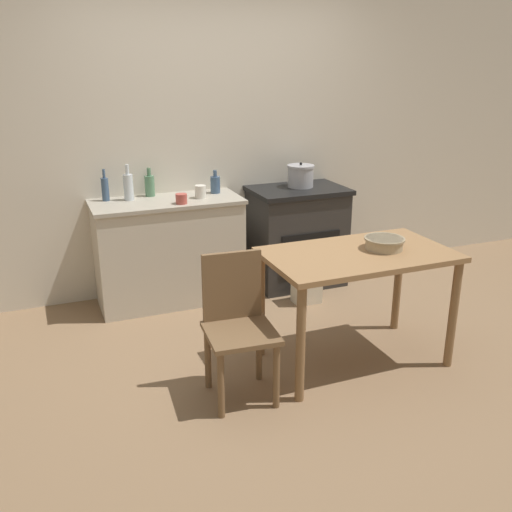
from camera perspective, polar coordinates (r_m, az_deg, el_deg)
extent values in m
plane|color=#896B4C|center=(3.95, 3.12, -10.31)|extent=(14.00, 14.00, 0.00)
cube|color=beige|center=(4.96, -4.48, 11.40)|extent=(8.00, 0.07, 2.55)
cube|color=beige|center=(4.76, -8.69, 0.30)|extent=(1.17, 0.51, 0.84)
cube|color=#A9A08F|center=(4.64, -8.96, 5.39)|extent=(1.20, 0.54, 0.03)
cube|color=#2D2B28|center=(5.11, 4.08, 1.80)|extent=(0.78, 0.55, 0.84)
cube|color=black|center=(5.00, 4.20, 6.59)|extent=(0.82, 0.59, 0.04)
cube|color=black|center=(4.89, 5.49, 0.33)|extent=(0.55, 0.01, 0.35)
cube|color=#997047|center=(3.69, 10.22, 0.12)|extent=(1.19, 0.70, 0.03)
cylinder|color=olive|center=(3.35, 4.48, -8.86)|extent=(0.06, 0.06, 0.74)
cylinder|color=olive|center=(3.92, 19.10, -5.58)|extent=(0.06, 0.06, 0.74)
cylinder|color=olive|center=(3.85, 0.49, -4.95)|extent=(0.06, 0.06, 0.74)
cylinder|color=olive|center=(4.35, 13.99, -2.60)|extent=(0.06, 0.06, 0.74)
cube|color=brown|center=(3.35, -1.54, -7.72)|extent=(0.43, 0.43, 0.03)
cube|color=brown|center=(3.42, -2.42, -2.98)|extent=(0.36, 0.06, 0.42)
cylinder|color=brown|center=(3.28, -3.53, -12.79)|extent=(0.04, 0.04, 0.41)
cylinder|color=brown|center=(3.36, 2.05, -11.91)|extent=(0.04, 0.04, 0.41)
cylinder|color=brown|center=(3.56, -4.84, -10.08)|extent=(0.04, 0.04, 0.41)
cylinder|color=brown|center=(3.63, 0.30, -9.35)|extent=(0.04, 0.04, 0.41)
cube|color=beige|center=(4.77, 5.10, -2.79)|extent=(0.22, 0.16, 0.33)
cylinder|color=#A8A8AD|center=(5.02, 4.48, 7.87)|extent=(0.22, 0.22, 0.17)
cylinder|color=#A8A8AD|center=(5.01, 4.51, 8.94)|extent=(0.24, 0.24, 0.02)
sphere|color=black|center=(5.00, 4.51, 9.19)|extent=(0.02, 0.02, 0.02)
cylinder|color=tan|center=(3.77, 12.70, 1.23)|extent=(0.24, 0.24, 0.08)
cylinder|color=tan|center=(3.76, 12.74, 1.70)|extent=(0.26, 0.26, 0.01)
cylinder|color=silver|center=(4.66, -12.63, 6.71)|extent=(0.08, 0.08, 0.21)
cylinder|color=silver|center=(4.63, -12.76, 8.44)|extent=(0.03, 0.03, 0.08)
cylinder|color=#517F5B|center=(4.77, -10.58, 6.90)|extent=(0.08, 0.08, 0.17)
cylinder|color=#517F5B|center=(4.75, -10.67, 8.27)|extent=(0.03, 0.03, 0.07)
cylinder|color=#3D5675|center=(4.68, -14.85, 6.45)|extent=(0.06, 0.06, 0.18)
cylinder|color=#3D5675|center=(4.66, -14.98, 7.96)|extent=(0.02, 0.02, 0.07)
cylinder|color=#3D5675|center=(4.82, -4.10, 7.12)|extent=(0.08, 0.08, 0.14)
cylinder|color=#3D5675|center=(4.80, -4.12, 8.24)|extent=(0.03, 0.03, 0.05)
cylinder|color=#B74C42|center=(4.48, -7.47, 5.69)|extent=(0.09, 0.09, 0.08)
cylinder|color=silver|center=(4.65, -5.57, 6.42)|extent=(0.09, 0.09, 0.10)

